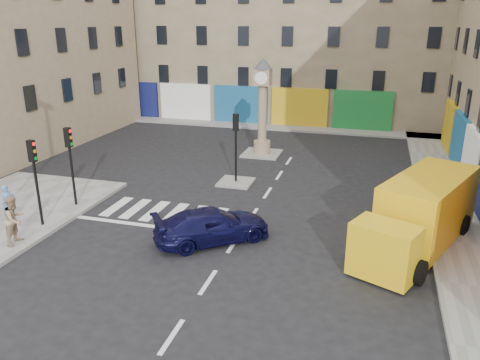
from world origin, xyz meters
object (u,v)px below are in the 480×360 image
at_px(traffic_light_left_near, 34,169).
at_px(pedestrian_blue, 8,203).
at_px(traffic_light_left_far, 70,154).
at_px(clock_pillar, 263,101).
at_px(pedestrian_tan, 15,219).
at_px(yellow_van, 420,214).
at_px(traffic_light_island, 236,137).
at_px(navy_sedan, 212,225).

distance_m(traffic_light_left_near, pedestrian_blue, 2.40).
distance_m(traffic_light_left_far, clock_pillar, 13.05).
bearing_deg(pedestrian_tan, yellow_van, -77.22).
distance_m(traffic_light_left_near, clock_pillar, 15.19).
height_order(traffic_light_left_near, traffic_light_island, traffic_light_left_near).
bearing_deg(traffic_light_left_near, clock_pillar, 65.45).
relative_size(traffic_light_island, yellow_van, 0.48).
bearing_deg(traffic_light_island, pedestrian_tan, -122.62).
relative_size(traffic_light_left_near, traffic_light_left_far, 1.00).
height_order(traffic_light_left_far, yellow_van, traffic_light_left_far).
xyz_separation_m(navy_sedan, pedestrian_blue, (-9.10, -0.76, 0.26)).
bearing_deg(navy_sedan, traffic_light_island, -29.80).
xyz_separation_m(traffic_light_island, yellow_van, (8.97, -5.11, -1.26)).
relative_size(traffic_light_left_far, pedestrian_tan, 1.90).
bearing_deg(traffic_light_island, traffic_light_left_far, -139.40).
xyz_separation_m(clock_pillar, navy_sedan, (1.10, -12.97, -2.87)).
relative_size(traffic_light_island, pedestrian_tan, 1.90).
bearing_deg(pedestrian_tan, traffic_light_island, -36.12).
height_order(pedestrian_blue, pedestrian_tan, pedestrian_tan).
relative_size(traffic_light_left_near, traffic_light_island, 1.00).
relative_size(traffic_light_left_near, pedestrian_blue, 2.36).
bearing_deg(traffic_light_island, pedestrian_blue, -135.99).
relative_size(yellow_van, pedestrian_tan, 3.91).
bearing_deg(clock_pillar, traffic_light_left_far, -118.94).
bearing_deg(yellow_van, traffic_light_left_far, -154.90).
bearing_deg(pedestrian_blue, traffic_light_island, -18.36).
height_order(yellow_van, pedestrian_tan, yellow_van).
relative_size(clock_pillar, navy_sedan, 1.31).
bearing_deg(navy_sedan, pedestrian_tan, 70.67).
xyz_separation_m(traffic_light_left_far, pedestrian_tan, (0.21, -4.11, -1.49)).
relative_size(traffic_light_left_near, clock_pillar, 0.61).
relative_size(traffic_light_left_near, navy_sedan, 0.80).
bearing_deg(clock_pillar, navy_sedan, -85.15).
relative_size(traffic_light_left_far, traffic_light_island, 1.00).
bearing_deg(traffic_light_left_far, traffic_light_left_near, -90.00).
bearing_deg(navy_sedan, traffic_light_left_near, 57.61).
distance_m(traffic_light_left_near, traffic_light_left_far, 2.40).
relative_size(navy_sedan, pedestrian_tan, 2.38).
bearing_deg(pedestrian_tan, pedestrian_blue, 43.57).
bearing_deg(yellow_van, pedestrian_blue, -147.22).
relative_size(clock_pillar, pedestrian_blue, 3.89).
bearing_deg(navy_sedan, clock_pillar, -33.92).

